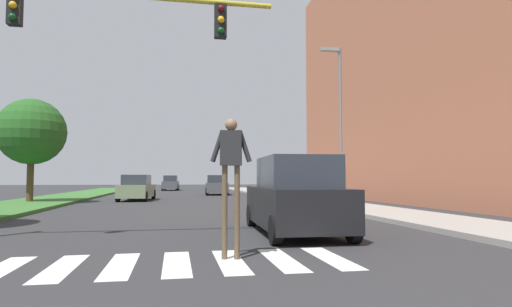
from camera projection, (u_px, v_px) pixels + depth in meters
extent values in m
plane|color=#2D2D30|center=(176.00, 200.00, 28.52)|extent=(140.00, 140.00, 0.00)
cube|color=silver|center=(0.00, 270.00, 6.58)|extent=(0.45, 2.20, 0.01)
cube|color=silver|center=(62.00, 267.00, 6.75)|extent=(0.45, 2.20, 0.01)
cube|color=silver|center=(121.00, 265.00, 6.91)|extent=(0.45, 2.20, 0.01)
cube|color=silver|center=(177.00, 263.00, 7.08)|extent=(0.45, 2.20, 0.01)
cube|color=silver|center=(230.00, 261.00, 7.25)|extent=(0.45, 2.20, 0.01)
cube|color=silver|center=(281.00, 259.00, 7.42)|extent=(0.45, 2.20, 0.01)
cube|color=silver|center=(330.00, 258.00, 7.59)|extent=(0.45, 2.20, 0.01)
cube|color=#386B2D|center=(44.00, 201.00, 25.14)|extent=(4.11, 64.00, 0.15)
cylinder|color=#4C3823|center=(30.00, 176.00, 23.59)|extent=(0.36, 0.36, 2.78)
sphere|color=#23561E|center=(32.00, 132.00, 23.74)|extent=(3.69, 3.69, 3.69)
cube|color=#9E9991|center=(300.00, 199.00, 28.08)|extent=(3.00, 64.00, 0.15)
cube|color=black|center=(15.00, 7.00, 9.12)|extent=(0.28, 0.20, 0.80)
sphere|color=#F2A519|center=(13.00, 5.00, 9.01)|extent=(0.16, 0.16, 0.16)
sphere|color=#0F3F19|center=(12.00, 17.00, 8.99)|extent=(0.16, 0.16, 0.16)
cube|color=black|center=(220.00, 21.00, 9.95)|extent=(0.28, 0.20, 0.80)
sphere|color=#4C0C0C|center=(221.00, 9.00, 9.85)|extent=(0.16, 0.16, 0.16)
sphere|color=#F2A519|center=(221.00, 20.00, 9.83)|extent=(0.16, 0.16, 0.16)
sphere|color=#0F3F19|center=(221.00, 31.00, 9.82)|extent=(0.16, 0.16, 0.16)
cylinder|color=slate|center=(341.00, 126.00, 20.06)|extent=(0.14, 0.14, 7.50)
cube|color=gray|center=(330.00, 49.00, 20.18)|extent=(0.90, 0.24, 0.16)
cylinder|color=brown|center=(237.00, 212.00, 7.50)|extent=(0.12, 0.12, 1.65)
cylinder|color=brown|center=(225.00, 212.00, 7.50)|extent=(0.12, 0.12, 1.65)
cube|color=#262628|center=(231.00, 148.00, 7.56)|extent=(0.42, 0.31, 0.62)
cylinder|color=#262628|center=(245.00, 146.00, 7.56)|extent=(0.28, 0.14, 0.58)
cylinder|color=#262628|center=(218.00, 146.00, 7.57)|extent=(0.28, 0.14, 0.58)
sphere|color=#8C664C|center=(231.00, 125.00, 7.59)|extent=(0.26, 0.26, 0.22)
cube|color=black|center=(295.00, 206.00, 11.00)|extent=(2.07, 4.67, 0.96)
cube|color=#2D333D|center=(296.00, 172.00, 10.82)|extent=(1.77, 2.59, 0.79)
cylinder|color=black|center=(251.00, 215.00, 12.67)|extent=(0.24, 0.65, 0.64)
cylinder|color=black|center=(308.00, 214.00, 12.93)|extent=(0.24, 0.65, 0.64)
cylinder|color=black|center=(276.00, 230.00, 9.02)|extent=(0.24, 0.65, 0.64)
cylinder|color=black|center=(354.00, 229.00, 9.28)|extent=(0.24, 0.65, 0.64)
cube|color=gray|center=(137.00, 191.00, 27.41)|extent=(2.17, 4.57, 0.79)
cube|color=#2D333D|center=(137.00, 180.00, 27.23)|extent=(1.74, 2.12, 0.64)
cylinder|color=black|center=(130.00, 194.00, 29.07)|extent=(0.28, 0.66, 0.64)
cylinder|color=black|center=(154.00, 194.00, 29.22)|extent=(0.28, 0.66, 0.64)
cylinder|color=black|center=(118.00, 197.00, 25.56)|extent=(0.28, 0.66, 0.64)
cylinder|color=black|center=(145.00, 197.00, 25.72)|extent=(0.28, 0.66, 0.64)
cube|color=#474C51|center=(217.00, 188.00, 36.85)|extent=(2.05, 4.30, 0.81)
cube|color=#2D333D|center=(217.00, 179.00, 37.10)|extent=(1.71, 1.98, 0.67)
cylinder|color=black|center=(227.00, 192.00, 35.31)|extent=(0.25, 0.65, 0.64)
cylinder|color=black|center=(207.00, 192.00, 35.08)|extent=(0.25, 0.65, 0.64)
cylinder|color=black|center=(225.00, 190.00, 38.58)|extent=(0.25, 0.65, 0.64)
cylinder|color=black|center=(207.00, 191.00, 38.36)|extent=(0.25, 0.65, 0.64)
cube|color=#474C51|center=(171.00, 185.00, 50.49)|extent=(2.01, 4.69, 0.85)
cube|color=#2D333D|center=(171.00, 178.00, 50.31)|extent=(1.65, 2.16, 0.69)
cylinder|color=black|center=(165.00, 187.00, 52.20)|extent=(0.26, 0.65, 0.64)
cylinder|color=black|center=(178.00, 187.00, 52.41)|extent=(0.26, 0.65, 0.64)
cylinder|color=black|center=(162.00, 188.00, 48.54)|extent=(0.26, 0.65, 0.64)
cylinder|color=black|center=(177.00, 188.00, 48.75)|extent=(0.26, 0.65, 0.64)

